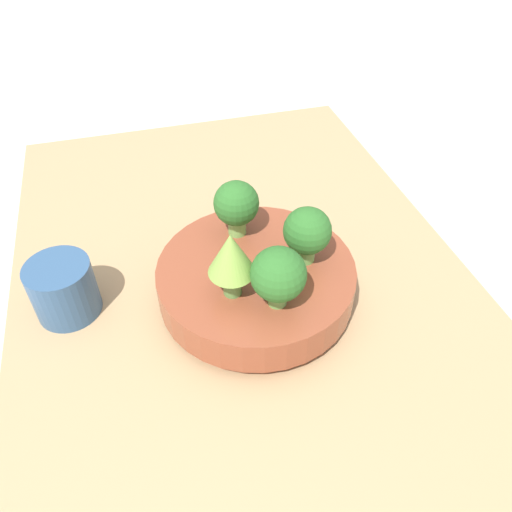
% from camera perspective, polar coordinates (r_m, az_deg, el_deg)
% --- Properties ---
extents(ground_plane, '(6.00, 6.00, 0.00)m').
position_cam_1_polar(ground_plane, '(0.73, 0.29, -9.32)').
color(ground_plane, silver).
extents(table, '(1.17, 0.68, 0.04)m').
position_cam_1_polar(table, '(0.71, 0.30, -8.30)').
color(table, tan).
rests_on(table, ground_plane).
extents(bowl, '(0.27, 0.27, 0.06)m').
position_cam_1_polar(bowl, '(0.70, -0.00, -2.84)').
color(bowl, brown).
rests_on(bowl, table).
extents(broccoli_floret_left, '(0.06, 0.06, 0.09)m').
position_cam_1_polar(broccoli_floret_left, '(0.70, -1.96, 5.92)').
color(broccoli_floret_left, '#7AB256').
rests_on(broccoli_floret_left, bowl).
extents(romanesco_piece_near, '(0.06, 0.06, 0.10)m').
position_cam_1_polar(romanesco_piece_near, '(0.60, -2.88, -0.03)').
color(romanesco_piece_near, '#609347').
rests_on(romanesco_piece_near, bowl).
extents(broccoli_floret_right, '(0.07, 0.07, 0.08)m').
position_cam_1_polar(broccoli_floret_right, '(0.60, 2.57, -2.21)').
color(broccoli_floret_right, '#6BA34C').
rests_on(broccoli_floret_right, bowl).
extents(broccoli_floret_back, '(0.06, 0.06, 0.08)m').
position_cam_1_polar(broccoli_floret_back, '(0.66, 5.88, 2.73)').
color(broccoli_floret_back, '#6BA34C').
rests_on(broccoli_floret_back, bowl).
extents(cup, '(0.09, 0.09, 0.08)m').
position_cam_1_polar(cup, '(0.73, -21.15, -3.55)').
color(cup, '#33567F').
rests_on(cup, table).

